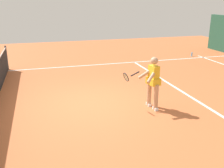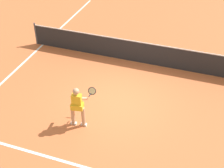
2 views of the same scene
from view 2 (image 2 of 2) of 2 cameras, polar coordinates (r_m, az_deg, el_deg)
name	(u,v)px [view 2 (image 2 of 2)]	position (r m, az deg, el deg)	size (l,w,h in m)	color
ground_plane	(118,100)	(11.78, 1.14, -2.98)	(25.91, 25.91, 0.00)	#C66638
service_line_marking	(83,167)	(9.60, -5.27, -14.92)	(9.67, 0.10, 0.01)	white
sideline_left_marking	(9,76)	(13.74, -18.38, 1.37)	(0.10, 17.93, 0.01)	white
court_net	(139,52)	(13.76, 4.91, 5.89)	(10.35, 0.08, 1.11)	#4C4C51
tennis_player	(78,105)	(10.31, -6.31, -3.89)	(0.72, 1.01, 1.55)	tan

